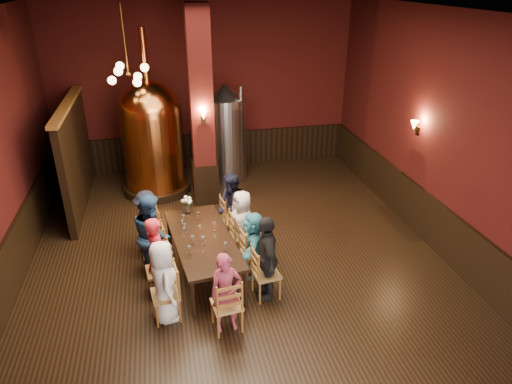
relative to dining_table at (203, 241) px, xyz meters
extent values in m
plane|color=black|center=(0.67, 0.19, -0.69)|extent=(10.00, 10.00, 0.00)
plane|color=black|center=(0.67, 0.19, 3.81)|extent=(10.00, 10.00, 0.00)
cube|color=#40100D|center=(0.67, 5.19, 1.56)|extent=(8.00, 0.02, 4.50)
cube|color=#40100D|center=(4.67, 0.19, 1.56)|extent=(0.02, 10.00, 4.50)
cube|color=black|center=(4.63, 0.19, -0.19)|extent=(0.08, 9.90, 1.00)
cube|color=black|center=(0.67, 5.15, -0.19)|extent=(7.90, 0.08, 1.00)
cube|color=black|center=(-3.29, 0.19, -0.19)|extent=(0.08, 9.90, 1.00)
cube|color=#40100D|center=(0.37, 2.99, 1.56)|extent=(0.58, 0.58, 4.50)
cube|color=black|center=(-2.53, 3.39, 0.51)|extent=(0.22, 3.50, 2.40)
cube|color=black|center=(0.00, 0.00, 0.03)|extent=(1.29, 2.51, 0.06)
cylinder|color=black|center=(-0.30, -1.19, -0.34)|extent=(0.07, 0.07, 0.69)
cylinder|color=black|center=(0.58, -1.08, -0.34)|extent=(0.07, 0.07, 0.69)
cylinder|color=black|center=(-0.58, 1.08, -0.34)|extent=(0.07, 0.07, 0.69)
cylinder|color=black|center=(0.30, 1.19, -0.34)|extent=(0.07, 0.07, 0.69)
imported|color=white|center=(-0.72, -1.10, 0.01)|extent=(0.55, 0.75, 1.40)
imported|color=red|center=(-0.80, -0.43, 0.05)|extent=(0.54, 0.64, 1.48)
imported|color=navy|center=(-0.88, 0.22, 0.11)|extent=(0.58, 0.85, 1.59)
imported|color=black|center=(-0.97, 0.89, -0.02)|extent=(0.54, 0.89, 1.34)
imported|color=black|center=(0.97, -0.89, 0.08)|extent=(0.41, 0.92, 1.54)
imported|color=teal|center=(0.88, -0.22, -0.05)|extent=(0.65, 1.23, 1.27)
imported|color=silver|center=(0.80, 0.43, 0.00)|extent=(0.59, 0.76, 1.38)
imported|color=black|center=(0.72, 1.10, 0.03)|extent=(0.61, 0.78, 1.44)
imported|color=#9A3349|center=(0.19, -1.54, -0.02)|extent=(0.51, 0.36, 1.34)
cylinder|color=black|center=(-0.78, 3.81, -0.59)|extent=(1.68, 1.68, 0.19)
cylinder|color=orange|center=(-0.78, 3.81, 0.43)|extent=(1.93, 1.93, 1.87)
sphere|color=orange|center=(-0.78, 3.81, 1.37)|extent=(1.49, 1.49, 1.49)
cylinder|color=orange|center=(-0.78, 3.81, 2.67)|extent=(0.15, 0.15, 1.21)
cylinder|color=#B2B2B7|center=(1.07, 4.19, 0.41)|extent=(1.39, 1.39, 2.20)
cone|color=#B2B2B7|center=(1.07, 4.19, 1.69)|extent=(1.06, 1.06, 0.35)
cylinder|color=#B2B2B7|center=(1.42, 3.84, 0.63)|extent=(0.07, 0.07, 2.47)
cylinder|color=white|center=(-0.19, 0.98, 0.16)|extent=(0.11, 0.11, 0.19)
camera|label=1|loc=(-0.52, -7.05, 4.35)|focal=32.00mm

